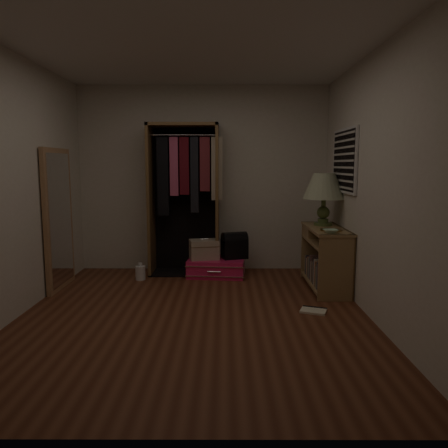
{
  "coord_description": "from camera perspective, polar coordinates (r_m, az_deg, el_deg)",
  "views": [
    {
      "loc": [
        0.32,
        -4.22,
        1.51
      ],
      "look_at": [
        0.3,
        0.95,
        0.8
      ],
      "focal_mm": 35.0,
      "sensor_mm": 36.0,
      "label": 1
    }
  ],
  "objects": [
    {
      "name": "ceramic_bowl",
      "position": [
        5.01,
        13.74,
        -0.91
      ],
      "size": [
        0.18,
        0.18,
        0.04
      ],
      "primitive_type": "imported",
      "rotation": [
        0.0,
        0.0,
        0.11
      ],
      "color": "#B6DABA",
      "rests_on": "console_bookshelf"
    },
    {
      "name": "ground",
      "position": [
        4.5,
        -3.95,
        -11.82
      ],
      "size": [
        4.0,
        4.0,
        0.0
      ],
      "primitive_type": "plane",
      "color": "#562A18",
      "rests_on": "ground"
    },
    {
      "name": "console_bookshelf",
      "position": [
        5.52,
        12.98,
        -4.07
      ],
      "size": [
        0.42,
        1.12,
        0.75
      ],
      "color": "olive",
      "rests_on": "ground"
    },
    {
      "name": "room_walls",
      "position": [
        4.27,
        -3.08,
        7.67
      ],
      "size": [
        3.52,
        4.02,
        2.6
      ],
      "color": "beige",
      "rests_on": "ground"
    },
    {
      "name": "floor_book",
      "position": [
        4.7,
        11.63,
        -10.96
      ],
      "size": [
        0.31,
        0.28,
        0.02
      ],
      "rotation": [
        0.0,
        0.0,
        -0.35
      ],
      "color": "beige",
      "rests_on": "ground"
    },
    {
      "name": "floor_mirror",
      "position": [
        5.64,
        -20.8,
        0.58
      ],
      "size": [
        0.06,
        0.8,
        1.7
      ],
      "color": "#A87951",
      "rests_on": "ground"
    },
    {
      "name": "table_lamp",
      "position": [
        5.56,
        12.93,
        4.68
      ],
      "size": [
        0.66,
        0.66,
        0.65
      ],
      "rotation": [
        0.0,
        0.0,
        -0.33
      ],
      "color": "#45592B",
      "rests_on": "console_bookshelf"
    },
    {
      "name": "black_bag",
      "position": [
        5.95,
        1.37,
        -2.73
      ],
      "size": [
        0.38,
        0.3,
        0.36
      ],
      "rotation": [
        0.0,
        0.0,
        0.3
      ],
      "color": "black",
      "rests_on": "pink_suitcase"
    },
    {
      "name": "brass_tray",
      "position": [
        5.19,
        13.82,
        -0.76
      ],
      "size": [
        0.32,
        0.32,
        0.01
      ],
      "rotation": [
        0.0,
        0.0,
        0.33
      ],
      "color": "olive",
      "rests_on": "console_bookshelf"
    },
    {
      "name": "white_jug",
      "position": [
        5.88,
        -10.86,
        -6.25
      ],
      "size": [
        0.17,
        0.17,
        0.23
      ],
      "rotation": [
        0.0,
        0.0,
        -0.4
      ],
      "color": "silver",
      "rests_on": "ground"
    },
    {
      "name": "train_case",
      "position": [
        5.92,
        -2.61,
        -3.31
      ],
      "size": [
        0.44,
        0.34,
        0.28
      ],
      "rotation": [
        0.0,
        0.0,
        0.21
      ],
      "color": "tan",
      "rests_on": "pink_suitcase"
    },
    {
      "name": "open_wardrobe",
      "position": [
        6.03,
        -4.9,
        4.98
      ],
      "size": [
        1.0,
        0.5,
        2.05
      ],
      "color": "brown",
      "rests_on": "ground"
    },
    {
      "name": "pink_suitcase",
      "position": [
        5.99,
        -1.0,
        -5.63
      ],
      "size": [
        0.82,
        0.63,
        0.24
      ],
      "rotation": [
        0.0,
        0.0,
        -0.09
      ],
      "color": "#D91A53",
      "rests_on": "ground"
    }
  ]
}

